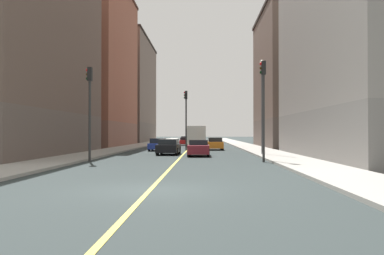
# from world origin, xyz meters

# --- Properties ---
(ground_plane) EXTENTS (400.00, 400.00, 0.00)m
(ground_plane) POSITION_xyz_m (0.00, 0.00, 0.00)
(ground_plane) COLOR #2B3434
(ground_plane) RESTS_ON ground
(sidewalk_left) EXTENTS (3.36, 168.00, 0.15)m
(sidewalk_left) POSITION_xyz_m (7.76, 49.00, 0.07)
(sidewalk_left) COLOR #9E9B93
(sidewalk_left) RESTS_ON ground
(sidewalk_right) EXTENTS (3.36, 168.00, 0.15)m
(sidewalk_right) POSITION_xyz_m (-7.76, 49.00, 0.07)
(sidewalk_right) COLOR #9E9B93
(sidewalk_right) RESTS_ON ground
(lane_center_stripe) EXTENTS (0.16, 154.00, 0.01)m
(lane_center_stripe) POSITION_xyz_m (0.00, 49.00, 0.01)
(lane_center_stripe) COLOR #E5D14C
(lane_center_stripe) RESTS_ON ground
(building_left_near) EXTENTS (10.77, 23.39, 21.23)m
(building_left_near) POSITION_xyz_m (14.67, 17.41, 10.62)
(building_left_near) COLOR slate
(building_left_near) RESTS_ON ground
(building_left_mid) EXTENTS (10.77, 18.19, 17.98)m
(building_left_mid) POSITION_xyz_m (14.67, 41.70, 9.00)
(building_left_mid) COLOR brown
(building_left_mid) RESTS_ON ground
(building_right_corner) EXTENTS (10.77, 22.95, 18.63)m
(building_right_corner) POSITION_xyz_m (-14.67, 20.60, 9.32)
(building_right_corner) COLOR brown
(building_right_corner) RESTS_ON ground
(building_right_midblock) EXTENTS (10.77, 22.17, 23.25)m
(building_right_midblock) POSITION_xyz_m (-14.67, 46.36, 11.63)
(building_right_midblock) COLOR brown
(building_right_midblock) RESTS_ON ground
(building_right_distant) EXTENTS (10.77, 26.20, 21.15)m
(building_right_distant) POSITION_xyz_m (-14.67, 72.78, 10.58)
(building_right_distant) COLOR brown
(building_right_distant) RESTS_ON ground
(traffic_light_left_near) EXTENTS (0.40, 0.32, 6.58)m
(traffic_light_left_near) POSITION_xyz_m (5.67, 13.46, 4.21)
(traffic_light_left_near) COLOR #2D2D2D
(traffic_light_left_near) RESTS_ON ground
(traffic_light_right_near) EXTENTS (0.40, 0.32, 6.21)m
(traffic_light_right_near) POSITION_xyz_m (-5.70, 13.46, 4.01)
(traffic_light_right_near) COLOR #2D2D2D
(traffic_light_right_near) RESTS_ON ground
(traffic_light_median_far) EXTENTS (0.40, 0.32, 6.46)m
(traffic_light_median_far) POSITION_xyz_m (-0.11, 31.62, 4.15)
(traffic_light_median_far) COLOR #2D2D2D
(traffic_light_median_far) RESTS_ON ground
(street_lamp_left_near) EXTENTS (0.36, 0.36, 7.85)m
(street_lamp_left_near) POSITION_xyz_m (6.68, 21.28, 4.85)
(street_lamp_left_near) COLOR #4C4C51
(street_lamp_left_near) RESTS_ON ground
(car_blue) EXTENTS (1.79, 4.13, 1.32)m
(car_blue) POSITION_xyz_m (-3.07, 30.83, 0.64)
(car_blue) COLOR #23389E
(car_blue) RESTS_ON ground
(car_orange) EXTENTS (1.79, 4.18, 1.39)m
(car_orange) POSITION_xyz_m (3.09, 33.17, 0.69)
(car_orange) COLOR orange
(car_orange) RESTS_ON ground
(car_teal) EXTENTS (1.99, 4.24, 1.32)m
(car_teal) POSITION_xyz_m (-1.15, 58.33, 0.64)
(car_teal) COLOR #196670
(car_teal) RESTS_ON ground
(car_white) EXTENTS (2.00, 4.00, 1.29)m
(car_white) POSITION_xyz_m (-1.00, 64.71, 0.64)
(car_white) COLOR white
(car_white) RESTS_ON ground
(car_red) EXTENTS (2.04, 4.37, 1.22)m
(car_red) POSITION_xyz_m (-0.96, 50.74, 0.61)
(car_red) COLOR red
(car_red) RESTS_ON ground
(car_maroon) EXTENTS (1.79, 4.09, 1.32)m
(car_maroon) POSITION_xyz_m (1.39, 20.53, 0.65)
(car_maroon) COLOR maroon
(car_maroon) RESTS_ON ground
(car_black) EXTENTS (1.97, 4.15, 1.35)m
(car_black) POSITION_xyz_m (-1.26, 22.80, 0.67)
(car_black) COLOR black
(car_black) RESTS_ON ground
(box_truck) EXTENTS (2.44, 7.25, 2.77)m
(box_truck) POSITION_xyz_m (0.91, 41.70, 1.53)
(box_truck) COLOR maroon
(box_truck) RESTS_ON ground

